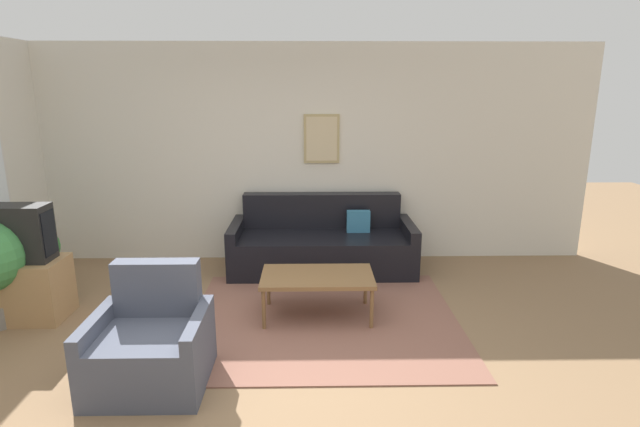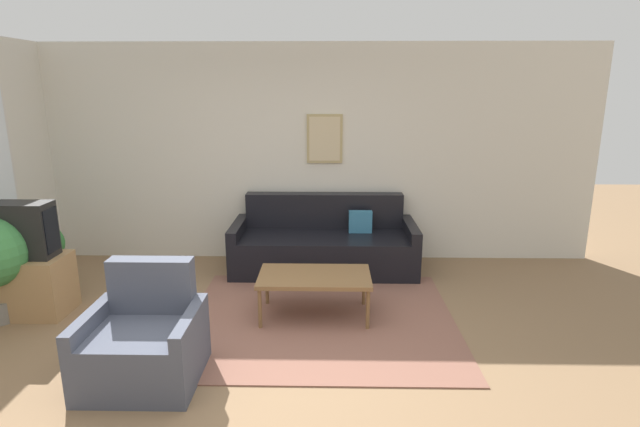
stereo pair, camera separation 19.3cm
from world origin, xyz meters
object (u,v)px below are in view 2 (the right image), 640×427
at_px(coffee_table, 315,278).
at_px(couch, 324,245).
at_px(armchair, 144,343).
at_px(tv, 24,230).

bearing_deg(coffee_table, couch, 86.54).
bearing_deg(couch, coffee_table, -93.46).
bearing_deg(armchair, coffee_table, 27.26).
height_order(couch, armchair, couch).
relative_size(couch, tv, 4.06).
height_order(tv, armchair, tv).
bearing_deg(armchair, couch, 47.59).
distance_m(couch, coffee_table, 1.33).
relative_size(couch, coffee_table, 2.05).
xyz_separation_m(tv, armchair, (1.50, -1.10, -0.56)).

